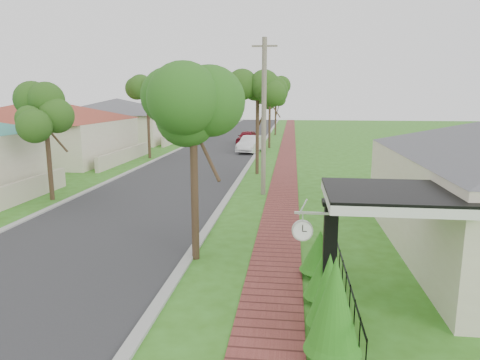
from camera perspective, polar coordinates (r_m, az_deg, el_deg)
The scene contains 16 objects.
ground at distance 11.96m, azimuth -11.69°, elevation -12.64°, with size 160.00×160.00×0.00m, color #356B19.
road at distance 31.43m, azimuth -5.32°, elevation 2.29°, with size 7.00×120.00×0.02m, color #28282B.
kerb_right at distance 30.87m, azimuth 1.32°, elevation 2.17°, with size 0.30×120.00×0.10m, color #9E9E99.
kerb_left at distance 32.40m, azimuth -11.64°, elevation 2.37°, with size 0.30×120.00×0.10m, color #9E9E99.
sidewalk at distance 30.72m, azimuth 6.16°, elevation 2.07°, with size 1.50×120.00×0.03m, color brown.
porch_post at distance 10.07m, azimuth 11.83°, elevation -10.38°, with size 0.48×0.48×2.52m.
picket_fence at distance 11.25m, azimuth 13.10°, elevation -11.32°, with size 0.03×8.02×1.00m.
street_trees at distance 37.76m, azimuth -3.02°, elevation 10.69°, with size 10.70×37.65×5.89m.
hedge_row at distance 9.67m, azimuth 11.42°, elevation -13.35°, with size 0.93×4.82×2.20m.
far_house_red at distance 35.69m, azimuth -24.64°, elevation 6.16°, with size 15.56×15.56×4.60m.
far_house_grey at distance 48.16m, azimuth -15.92°, elevation 7.75°, with size 15.56×15.56×4.60m.
parked_car_red at distance 43.67m, azimuth 0.96°, elevation 5.70°, with size 1.63×4.06×1.38m, color maroon.
parked_car_white at distance 37.24m, azimuth 1.46°, elevation 4.79°, with size 1.49×4.28×1.41m, color white.
near_tree at distance 12.18m, azimuth -6.29°, elevation 8.74°, with size 2.10×2.10×5.38m.
utility_pole at distance 20.73m, azimuth 3.20°, elevation 8.37°, with size 1.20×0.24×7.48m.
station_clock at distance 9.38m, azimuth 8.41°, elevation -6.49°, with size 0.81×0.13×0.65m.
Camera 1 is at (3.65, -10.35, 4.76)m, focal length 32.00 mm.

